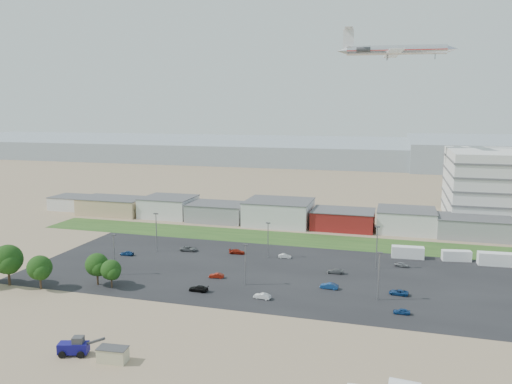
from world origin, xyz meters
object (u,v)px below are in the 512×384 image
(parked_car_1, at_px, (329,286))
(parked_car_11, at_px, (285,256))
(telehandler, at_px, (73,346))
(portable_shed, at_px, (113,355))
(parked_car_12, at_px, (335,271))
(parked_car_0, at_px, (399,292))
(parked_car_13, at_px, (262,296))
(parked_car_4, at_px, (216,276))
(parked_car_6, at_px, (237,252))
(parked_car_9, at_px, (189,249))
(airliner, at_px, (396,50))
(parked_car_5, at_px, (127,253))
(parked_car_8, at_px, (402,265))
(parked_car_2, at_px, (402,311))
(parked_car_3, at_px, (198,289))
(box_trailer_a, at_px, (408,252))

(parked_car_1, relative_size, parked_car_11, 1.20)
(telehandler, bearing_deg, portable_shed, -16.96)
(parked_car_12, bearing_deg, parked_car_0, 55.33)
(parked_car_0, distance_m, parked_car_13, 29.09)
(parked_car_4, relative_size, parked_car_11, 1.05)
(parked_car_6, xyz_separation_m, parked_car_11, (13.39, -0.24, -0.09))
(parked_car_0, relative_size, parked_car_6, 0.93)
(telehandler, relative_size, parked_car_9, 1.59)
(telehandler, distance_m, parked_car_1, 54.35)
(parked_car_12, bearing_deg, parked_car_13, -30.94)
(portable_shed, relative_size, parked_car_13, 1.30)
(telehandler, xyz_separation_m, airliner, (46.34, 125.49, 58.27))
(telehandler, xyz_separation_m, parked_car_1, (35.33, 41.29, -0.91))
(airliner, relative_size, parked_car_0, 10.36)
(airliner, xyz_separation_m, parked_car_5, (-66.99, -73.66, -59.21))
(parked_car_9, bearing_deg, parked_car_1, -120.39)
(parked_car_8, distance_m, parked_car_12, 18.26)
(parked_car_1, height_order, parked_car_6, parked_car_1)
(parked_car_9, bearing_deg, parked_car_6, -91.22)
(parked_car_2, distance_m, parked_car_4, 42.74)
(parked_car_1, xyz_separation_m, parked_car_3, (-27.02, -9.33, -0.02))
(box_trailer_a, relative_size, parked_car_13, 2.28)
(telehandler, bearing_deg, parked_car_8, 34.84)
(parked_car_1, distance_m, parked_car_3, 28.58)
(airliner, xyz_separation_m, parked_car_12, (-11.06, -73.43, -59.26))
(box_trailer_a, height_order, airliner, airliner)
(box_trailer_a, distance_m, parked_car_5, 75.17)
(parked_car_6, bearing_deg, portable_shed, 173.85)
(parked_car_9, distance_m, parked_car_12, 42.32)
(parked_car_4, distance_m, parked_car_8, 46.49)
(parked_car_11, bearing_deg, airliner, -26.86)
(parked_car_9, bearing_deg, parked_car_3, -158.65)
(telehandler, relative_size, parked_car_4, 2.15)
(telehandler, distance_m, parked_car_9, 60.56)
(box_trailer_a, distance_m, parked_car_11, 32.61)
(airliner, height_order, parked_car_4, airliner)
(parked_car_1, bearing_deg, telehandler, -36.06)
(telehandler, relative_size, parked_car_12, 1.88)
(parked_car_9, bearing_deg, parked_car_5, 114.35)
(portable_shed, distance_m, parked_car_11, 62.79)
(parked_car_4, bearing_deg, box_trailer_a, 116.36)
(parked_car_8, bearing_deg, parked_car_0, -174.06)
(portable_shed, distance_m, parked_car_9, 61.86)
(parked_car_0, xyz_separation_m, parked_car_2, (0.58, -10.28, -0.02))
(parked_car_8, bearing_deg, parked_car_6, 98.50)
(parked_car_1, bearing_deg, parked_car_6, -121.34)
(parked_car_2, distance_m, parked_car_9, 63.76)
(telehandler, xyz_separation_m, parked_car_4, (9.02, 41.25, -0.99))
(airliner, relative_size, parked_car_9, 8.86)
(airliner, bearing_deg, parked_car_1, -103.83)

